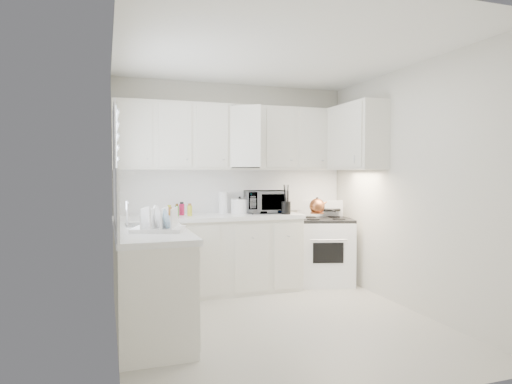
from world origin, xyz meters
name	(u,v)px	position (x,y,z in m)	size (l,w,h in m)	color
floor	(279,324)	(0.00, 0.00, 0.00)	(3.20, 3.20, 0.00)	#B8B5A9
ceiling	(280,52)	(0.00, 0.00, 2.60)	(3.20, 3.20, 0.00)	white
wall_back	(234,185)	(0.00, 1.60, 1.30)	(3.00, 3.00, 0.00)	beige
wall_front	(375,200)	(0.00, -1.60, 1.30)	(3.00, 3.00, 0.00)	beige
wall_left	(115,192)	(-1.50, 0.00, 1.30)	(3.20, 3.20, 0.00)	beige
wall_right	(410,188)	(1.50, 0.00, 1.30)	(3.20, 3.20, 0.00)	beige
window_blinds	(116,163)	(-1.48, 0.35, 1.55)	(0.06, 0.96, 1.06)	white
lower_cabinets_back	(210,256)	(-0.39, 1.30, 0.45)	(2.22, 0.60, 0.90)	beige
lower_cabinets_left	(150,283)	(-1.20, 0.20, 0.45)	(0.60, 1.60, 0.90)	beige
countertop_back	(210,217)	(-0.39, 1.29, 0.93)	(2.24, 0.64, 0.05)	silver
countertop_left	(151,232)	(-1.19, 0.20, 0.93)	(0.64, 1.62, 0.05)	silver
backsplash_back	(234,191)	(0.00, 1.59, 1.23)	(2.98, 0.02, 0.55)	silver
backsplash_left	(116,200)	(-1.49, 0.20, 1.23)	(0.02, 1.60, 0.55)	silver
upper_cabinets_back	(237,170)	(0.00, 1.44, 1.50)	(3.00, 0.33, 0.80)	beige
upper_cabinets_right	(356,170)	(1.33, 0.82, 1.50)	(0.33, 0.90, 0.80)	beige
sink	(147,213)	(-1.19, 0.55, 1.07)	(0.42, 0.38, 0.30)	gray
stove	(324,242)	(1.14, 1.28, 0.55)	(0.72, 0.59, 1.10)	white
tea_kettle	(317,205)	(0.96, 1.12, 1.05)	(0.24, 0.21, 0.23)	#A04C2B
frying_pan	(330,209)	(1.32, 1.44, 0.97)	(0.27, 0.46, 0.04)	black
microwave	(266,199)	(0.35, 1.36, 1.12)	(0.51, 0.28, 0.35)	gray
rice_cooker	(240,205)	(0.01, 1.36, 1.06)	(0.21, 0.21, 0.21)	white
paper_towel	(223,203)	(-0.17, 1.49, 1.08)	(0.12, 0.12, 0.27)	white
utensil_crock	(286,199)	(0.53, 1.12, 1.14)	(0.13, 0.13, 0.38)	black
dish_rack	(158,218)	(-1.14, 0.01, 1.07)	(0.44, 0.33, 0.24)	white
spice_left_0	(170,210)	(-0.85, 1.42, 1.02)	(0.06, 0.06, 0.13)	#955E28
spice_left_1	(177,210)	(-0.78, 1.33, 1.02)	(0.06, 0.06, 0.13)	#377226
spice_left_2	(182,210)	(-0.70, 1.42, 1.02)	(0.06, 0.06, 0.13)	#C31A4A
spice_left_3	(190,210)	(-0.62, 1.33, 1.02)	(0.06, 0.06, 0.13)	gold
sauce_right_0	(279,204)	(0.58, 1.46, 1.05)	(0.06, 0.06, 0.19)	#C31A4A
sauce_right_1	(285,205)	(0.64, 1.40, 1.05)	(0.06, 0.06, 0.19)	gold
sauce_right_2	(287,204)	(0.69, 1.46, 1.05)	(0.06, 0.06, 0.19)	#4C3315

